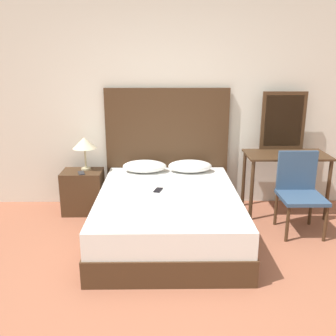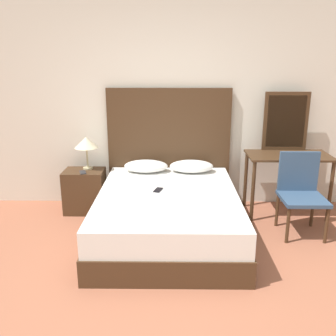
% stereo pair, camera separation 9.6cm
% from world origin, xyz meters
% --- Properties ---
extents(ground_plane, '(16.00, 16.00, 0.00)m').
position_xyz_m(ground_plane, '(0.00, 0.00, 0.00)').
color(ground_plane, '#9E5B42').
extents(wall_back, '(10.00, 0.06, 2.70)m').
position_xyz_m(wall_back, '(0.00, 2.43, 1.35)').
color(wall_back, silver).
rests_on(wall_back, ground_plane).
extents(bed, '(1.51, 1.97, 0.51)m').
position_xyz_m(bed, '(-0.05, 1.35, 0.25)').
color(bed, '#422B19').
rests_on(bed, ground_plane).
extents(headboard, '(1.58, 0.05, 1.53)m').
position_xyz_m(headboard, '(-0.05, 2.36, 0.77)').
color(headboard, '#422B19').
rests_on(headboard, ground_plane).
extents(pillow_left, '(0.55, 0.33, 0.15)m').
position_xyz_m(pillow_left, '(-0.33, 2.12, 0.58)').
color(pillow_left, white).
rests_on(pillow_left, bed).
extents(pillow_right, '(0.55, 0.33, 0.15)m').
position_xyz_m(pillow_right, '(0.24, 2.12, 0.58)').
color(pillow_right, white).
rests_on(pillow_right, bed).
extents(phone_on_bed, '(0.11, 0.16, 0.01)m').
position_xyz_m(phone_on_bed, '(-0.15, 1.43, 0.51)').
color(phone_on_bed, black).
rests_on(phone_on_bed, bed).
extents(nightstand, '(0.50, 0.37, 0.54)m').
position_xyz_m(nightstand, '(-1.11, 2.06, 0.27)').
color(nightstand, '#422B19').
rests_on(nightstand, ground_plane).
extents(table_lamp, '(0.30, 0.30, 0.41)m').
position_xyz_m(table_lamp, '(-1.07, 2.13, 0.88)').
color(table_lamp, tan).
rests_on(table_lamp, nightstand).
extents(phone_on_nightstand, '(0.11, 0.16, 0.01)m').
position_xyz_m(phone_on_nightstand, '(-1.10, 1.96, 0.55)').
color(phone_on_nightstand, '#232328').
rests_on(phone_on_nightstand, nightstand).
extents(vanity_desk, '(1.00, 0.54, 0.77)m').
position_xyz_m(vanity_desk, '(1.41, 2.01, 0.64)').
color(vanity_desk, '#422B19').
rests_on(vanity_desk, ground_plane).
extents(vanity_mirror, '(0.55, 0.03, 0.73)m').
position_xyz_m(vanity_mirror, '(1.41, 2.25, 1.13)').
color(vanity_mirror, '#422B19').
rests_on(vanity_mirror, vanity_desk).
extents(chair, '(0.47, 0.48, 0.89)m').
position_xyz_m(chair, '(1.42, 1.52, 0.50)').
color(chair, '#334C6B').
rests_on(chair, ground_plane).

